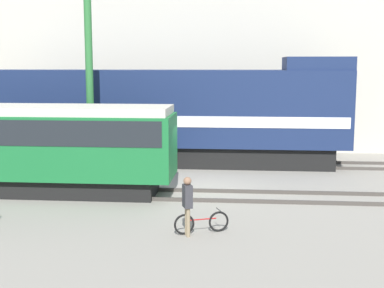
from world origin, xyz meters
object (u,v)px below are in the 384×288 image
freight_locomotive (166,115)px  person (187,200)px  bicycle (202,223)px  streetcar (23,144)px  utility_pole_center (89,66)px

freight_locomotive → person: (2.07, -10.82, -1.35)m
freight_locomotive → bicycle: bearing=-76.9°
streetcar → freight_locomotive: bearing=54.6°
bicycle → person: 0.87m
streetcar → person: size_ratio=6.62×
streetcar → utility_pole_center: size_ratio=1.19×
streetcar → bicycle: (6.96, -4.18, -1.58)m
bicycle → person: bearing=-142.1°
person → streetcar: bearing=145.8°
streetcar → person: (6.58, -4.48, -0.85)m
streetcar → utility_pole_center: utility_pole_center is taller
utility_pole_center → person: bearing=-57.4°
freight_locomotive → person: freight_locomotive is taller
bicycle → utility_pole_center: 10.06m
bicycle → person: person is taller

